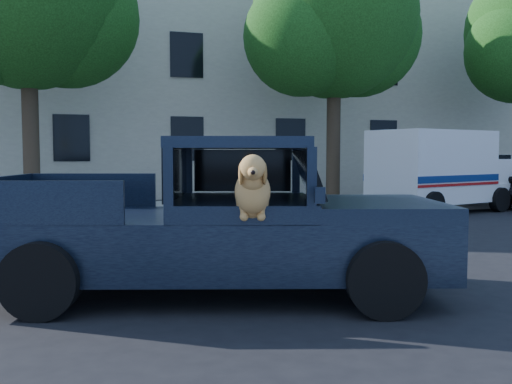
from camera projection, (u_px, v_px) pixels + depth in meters
ground at (293, 279)px, 7.67m from camera, size 120.00×120.00×0.00m
far_sidewalk at (180, 209)px, 16.44m from camera, size 60.00×4.00×0.15m
lane_stripes at (326, 237)px, 11.50m from camera, size 21.60×0.14×0.01m
street_tree_left at (29, 3)px, 15.28m from camera, size 6.00×5.20×8.60m
street_tree_mid at (335, 25)px, 17.92m from camera, size 6.00×5.20×8.60m
building_main at (221, 86)px, 23.97m from camera, size 26.00×6.00×9.00m
pickup_truck at (211, 242)px, 6.81m from camera, size 5.60×3.44×1.88m
mail_truck at (438, 177)px, 16.25m from camera, size 4.59×3.13×2.31m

